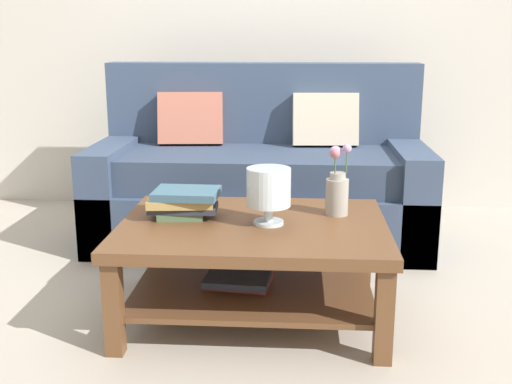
{
  "coord_description": "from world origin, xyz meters",
  "views": [
    {
      "loc": [
        0.19,
        -2.98,
        1.24
      ],
      "look_at": [
        0.0,
        -0.2,
        0.54
      ],
      "focal_mm": 44.39,
      "sensor_mm": 36.0,
      "label": 1
    }
  ],
  "objects_px": {
    "book_stack_main": "(183,202)",
    "flower_pitcher": "(337,189)",
    "couch": "(260,180)",
    "coffee_table": "(253,249)",
    "glass_hurricane_vase": "(269,189)"
  },
  "relations": [
    {
      "from": "couch",
      "to": "flower_pitcher",
      "type": "bearing_deg",
      "value": -67.63
    },
    {
      "from": "couch",
      "to": "glass_hurricane_vase",
      "type": "xyz_separation_m",
      "value": [
        0.11,
        -1.16,
        0.23
      ]
    },
    {
      "from": "book_stack_main",
      "to": "glass_hurricane_vase",
      "type": "relative_size",
      "value": 1.31
    },
    {
      "from": "book_stack_main",
      "to": "flower_pitcher",
      "type": "xyz_separation_m",
      "value": [
        0.68,
        0.09,
        0.05
      ]
    },
    {
      "from": "book_stack_main",
      "to": "flower_pitcher",
      "type": "bearing_deg",
      "value": 7.83
    },
    {
      "from": "couch",
      "to": "book_stack_main",
      "type": "distance_m",
      "value": 1.13
    },
    {
      "from": "couch",
      "to": "flower_pitcher",
      "type": "xyz_separation_m",
      "value": [
        0.41,
        -0.99,
        0.19
      ]
    },
    {
      "from": "glass_hurricane_vase",
      "to": "flower_pitcher",
      "type": "xyz_separation_m",
      "value": [
        0.3,
        0.17,
        -0.04
      ]
    },
    {
      "from": "coffee_table",
      "to": "glass_hurricane_vase",
      "type": "distance_m",
      "value": 0.28
    },
    {
      "from": "book_stack_main",
      "to": "coffee_table",
      "type": "bearing_deg",
      "value": -10.84
    },
    {
      "from": "glass_hurricane_vase",
      "to": "coffee_table",
      "type": "bearing_deg",
      "value": 167.85
    },
    {
      "from": "coffee_table",
      "to": "book_stack_main",
      "type": "bearing_deg",
      "value": 169.16
    },
    {
      "from": "coffee_table",
      "to": "glass_hurricane_vase",
      "type": "bearing_deg",
      "value": -12.15
    },
    {
      "from": "glass_hurricane_vase",
      "to": "book_stack_main",
      "type": "bearing_deg",
      "value": 168.93
    },
    {
      "from": "flower_pitcher",
      "to": "glass_hurricane_vase",
      "type": "bearing_deg",
      "value": -150.67
    }
  ]
}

